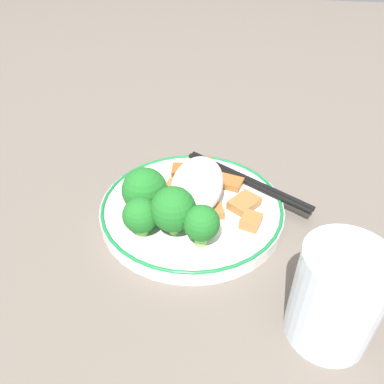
# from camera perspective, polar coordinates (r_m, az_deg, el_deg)

# --- Properties ---
(ground_plane) EXTENTS (3.00, 3.00, 0.00)m
(ground_plane) POSITION_cam_1_polar(r_m,az_deg,el_deg) (0.50, -0.00, -3.37)
(ground_plane) COLOR #665B51
(plate) EXTENTS (0.24, 0.24, 0.02)m
(plate) POSITION_cam_1_polar(r_m,az_deg,el_deg) (0.50, -0.00, -2.44)
(plate) COLOR white
(plate) RESTS_ON ground_plane
(rice_mound) EXTENTS (0.12, 0.07, 0.05)m
(rice_mound) POSITION_cam_1_polar(r_m,az_deg,el_deg) (0.49, 0.81, 1.11)
(rice_mound) COLOR white
(rice_mound) RESTS_ON plate
(broccoli_back_left) EXTENTS (0.06, 0.06, 0.06)m
(broccoli_back_left) POSITION_cam_1_polar(r_m,az_deg,el_deg) (0.47, -7.22, 0.23)
(broccoli_back_left) COLOR #7FB756
(broccoli_back_left) RESTS_ON plate
(broccoli_back_center) EXTENTS (0.04, 0.04, 0.05)m
(broccoli_back_center) POSITION_cam_1_polar(r_m,az_deg,el_deg) (0.44, -7.85, -3.61)
(broccoli_back_center) COLOR #7FB756
(broccoli_back_center) RESTS_ON plate
(broccoli_back_right) EXTENTS (0.05, 0.05, 0.06)m
(broccoli_back_right) POSITION_cam_1_polar(r_m,az_deg,el_deg) (0.43, -2.88, -2.65)
(broccoli_back_right) COLOR #7FB756
(broccoli_back_right) RESTS_ON plate
(broccoli_mid_left) EXTENTS (0.04, 0.04, 0.05)m
(broccoli_mid_left) POSITION_cam_1_polar(r_m,az_deg,el_deg) (0.42, 1.45, -4.86)
(broccoli_mid_left) COLOR #7FB756
(broccoli_mid_left) RESTS_ON plate
(meat_near_front) EXTENTS (0.02, 0.03, 0.01)m
(meat_near_front) POSITION_cam_1_polar(r_m,az_deg,el_deg) (0.52, -6.37, 1.48)
(meat_near_front) COLOR brown
(meat_near_front) RESTS_ON plate
(meat_near_left) EXTENTS (0.03, 0.03, 0.01)m
(meat_near_left) POSITION_cam_1_polar(r_m,az_deg,el_deg) (0.54, -1.73, 3.14)
(meat_near_left) COLOR brown
(meat_near_left) RESTS_ON plate
(meat_near_right) EXTENTS (0.05, 0.05, 0.01)m
(meat_near_right) POSITION_cam_1_polar(r_m,az_deg,el_deg) (0.49, 7.96, -1.72)
(meat_near_right) COLOR #9E6633
(meat_near_right) RESTS_ON plate
(meat_near_back) EXTENTS (0.03, 0.02, 0.01)m
(meat_near_back) POSITION_cam_1_polar(r_m,az_deg,el_deg) (0.51, -3.00, 0.66)
(meat_near_back) COLOR #9E6633
(meat_near_back) RESTS_ON plate
(meat_on_rice_edge) EXTENTS (0.03, 0.04, 0.01)m
(meat_on_rice_edge) POSITION_cam_1_polar(r_m,az_deg,el_deg) (0.53, 5.65, 1.49)
(meat_on_rice_edge) COLOR #995B28
(meat_on_rice_edge) RESTS_ON plate
(meat_mid_left) EXTENTS (0.03, 0.03, 0.01)m
(meat_mid_left) POSITION_cam_1_polar(r_m,az_deg,el_deg) (0.47, 3.21, -3.00)
(meat_mid_left) COLOR #9E6633
(meat_mid_left) RESTS_ON plate
(meat_mid_right) EXTENTS (0.04, 0.04, 0.01)m
(meat_mid_right) POSITION_cam_1_polar(r_m,az_deg,el_deg) (0.56, 1.75, 4.30)
(meat_mid_right) COLOR brown
(meat_mid_right) RESTS_ON plate
(meat_far_scatter) EXTENTS (0.03, 0.03, 0.01)m
(meat_far_scatter) POSITION_cam_1_polar(r_m,az_deg,el_deg) (0.46, 8.98, -4.40)
(meat_far_scatter) COLOR #9E6633
(meat_far_scatter) RESTS_ON plate
(chopsticks) EXTENTS (0.12, 0.18, 0.01)m
(chopsticks) POSITION_cam_1_polar(r_m,az_deg,el_deg) (0.54, 8.26, 1.84)
(chopsticks) COLOR black
(chopsticks) RESTS_ON plate
(drinking_glass) EXTENTS (0.08, 0.08, 0.10)m
(drinking_glass) POSITION_cam_1_polar(r_m,az_deg,el_deg) (0.37, 21.17, -14.65)
(drinking_glass) COLOR silver
(drinking_glass) RESTS_ON ground_plane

